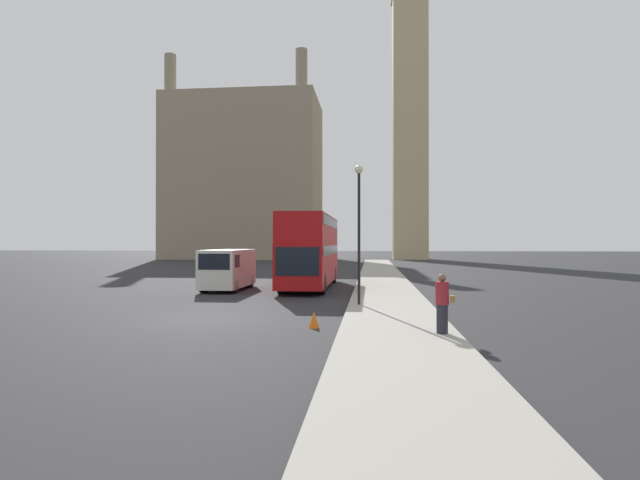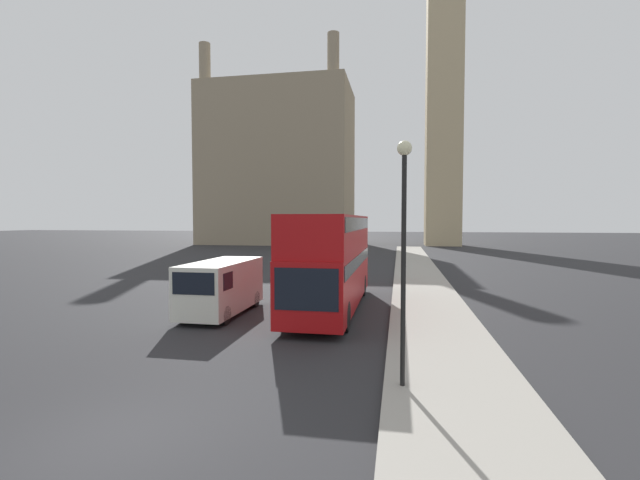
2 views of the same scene
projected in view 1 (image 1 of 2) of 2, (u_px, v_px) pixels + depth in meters
ground_plane at (208, 318)px, 18.36m from camera, size 300.00×300.00×0.00m
sidewalk_strip at (394, 319)px, 17.66m from camera, size 3.56×120.00×0.15m
clock_tower at (410, 55)px, 83.63m from camera, size 6.10×6.27×66.85m
building_block_distant at (245, 179)px, 87.94m from camera, size 25.81×15.82×33.96m
red_double_decker_bus at (311, 248)px, 30.79m from camera, size 2.59×11.16×4.41m
white_van at (228, 268)px, 29.25m from camera, size 2.07×5.37×2.37m
pedestrian at (442, 304)px, 14.46m from camera, size 0.54×0.38×1.73m
street_lamp at (359, 213)px, 21.29m from camera, size 0.36×0.36×5.96m
traffic_cone at (314, 320)px, 16.27m from camera, size 0.36×0.36×0.55m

